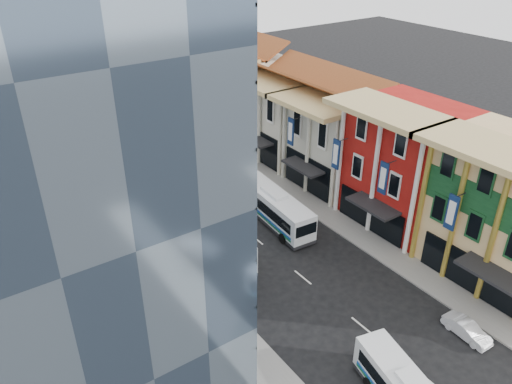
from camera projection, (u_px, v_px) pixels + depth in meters
sidewalk_right at (324, 212)px, 51.66m from camera, size 3.00×90.00×0.15m
sidewalk_left at (176, 270)px, 43.21m from camera, size 3.00×90.00×0.15m
shophouse_red at (405, 165)px, 47.93m from camera, size 8.00×10.00×12.00m
shophouse_cream_near at (337, 142)px, 55.25m from camera, size 8.00×9.00×10.00m
shophouse_cream_mid at (287, 118)px, 61.72m from camera, size 8.00×9.00×10.00m
shophouse_cream_far at (241, 93)px, 69.04m from camera, size 8.00×12.00×11.00m
office_tower at (50, 146)px, 29.59m from camera, size 12.00×26.00×30.00m
office_block_far at (14, 141)px, 50.52m from camera, size 10.00×18.00×14.00m
bus_left_far at (213, 236)px, 44.77m from camera, size 2.56×10.87×3.49m
bus_right at (274, 206)px, 49.34m from camera, size 3.42×11.27×3.56m
sedan_right at (467, 330)px, 36.23m from camera, size 1.44×3.71×1.21m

